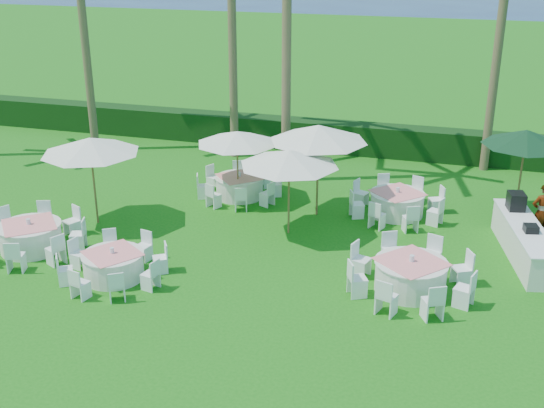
{
  "coord_description": "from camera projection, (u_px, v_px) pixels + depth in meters",
  "views": [
    {
      "loc": [
        6.85,
        -14.31,
        8.36
      ],
      "look_at": [
        1.93,
        2.57,
        1.3
      ],
      "focal_mm": 45.0,
      "sensor_mm": 36.0,
      "label": 1
    }
  ],
  "objects": [
    {
      "name": "palm_c",
      "position": [
        287.0,
        12.0,
        22.39
      ],
      "size": [
        4.41,
        4.04,
        10.81
      ],
      "color": "brown",
      "rests_on": "ground"
    },
    {
      "name": "palm_b",
      "position": [
        232.0,
        12.0,
        25.17
      ],
      "size": [
        4.38,
        4.22,
        10.21
      ],
      "color": "brown",
      "rests_on": "ground"
    },
    {
      "name": "ground",
      "position": [
        173.0,
        278.0,
        17.65
      ],
      "size": [
        120.0,
        120.0,
        0.0
      ],
      "primitive_type": "plane",
      "color": "#156311",
      "rests_on": "ground"
    },
    {
      "name": "palm_d",
      "position": [
        499.0,
        38.0,
        23.89
      ],
      "size": [
        4.38,
        4.23,
        8.85
      ],
      "color": "brown",
      "rests_on": "ground"
    },
    {
      "name": "umbrella_a",
      "position": [
        90.0,
        145.0,
        20.09
      ],
      "size": [
        2.93,
        2.93,
        2.72
      ],
      "color": "brown",
      "rests_on": "ground"
    },
    {
      "name": "banquet_table_b",
      "position": [
        113.0,
        265.0,
        17.54
      ],
      "size": [
        2.78,
        2.78,
        0.86
      ],
      "color": "silver",
      "rests_on": "ground"
    },
    {
      "name": "umbrella_d",
      "position": [
        319.0,
        133.0,
        20.63
      ],
      "size": [
        3.02,
        3.02,
        2.92
      ],
      "color": "brown",
      "rests_on": "ground"
    },
    {
      "name": "buffet_table",
      "position": [
        524.0,
        240.0,
        18.65
      ],
      "size": [
        1.67,
        4.12,
        1.43
      ],
      "color": "silver",
      "rests_on": "ground"
    },
    {
      "name": "hedge",
      "position": [
        291.0,
        133.0,
        28.11
      ],
      "size": [
        34.0,
        1.0,
        1.2
      ],
      "primitive_type": "cube",
      "color": "black",
      "rests_on": "ground"
    },
    {
      "name": "banquet_table_a",
      "position": [
        30.0,
        236.0,
        19.1
      ],
      "size": [
        3.03,
        3.03,
        0.93
      ],
      "color": "silver",
      "rests_on": "ground"
    },
    {
      "name": "banquet_table_c",
      "position": [
        410.0,
        275.0,
        16.91
      ],
      "size": [
        3.15,
        3.15,
        0.96
      ],
      "color": "silver",
      "rests_on": "ground"
    },
    {
      "name": "banquet_table_e",
      "position": [
        240.0,
        186.0,
        22.92
      ],
      "size": [
        2.79,
        2.79,
        0.88
      ],
      "color": "silver",
      "rests_on": "ground"
    },
    {
      "name": "umbrella_b",
      "position": [
        289.0,
        158.0,
        19.42
      ],
      "size": [
        2.9,
        2.9,
        2.57
      ],
      "color": "brown",
      "rests_on": "ground"
    },
    {
      "name": "banquet_table_f",
      "position": [
        397.0,
        203.0,
        21.45
      ],
      "size": [
        2.94,
        2.94,
        0.91
      ],
      "color": "silver",
      "rests_on": "ground"
    },
    {
      "name": "umbrella_c",
      "position": [
        237.0,
        137.0,
        22.03
      ],
      "size": [
        2.68,
        2.68,
        2.36
      ],
      "color": "brown",
      "rests_on": "ground"
    },
    {
      "name": "umbrella_green",
      "position": [
        526.0,
        138.0,
        20.56
      ],
      "size": [
        2.63,
        2.63,
        2.81
      ],
      "color": "brown",
      "rests_on": "ground"
    },
    {
      "name": "staff_person",
      "position": [
        542.0,
        213.0,
        19.44
      ],
      "size": [
        0.75,
        0.61,
        1.77
      ],
      "primitive_type": "imported",
      "rotation": [
        0.0,
        0.0,
        3.48
      ],
      "color": "gray",
      "rests_on": "ground"
    }
  ]
}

